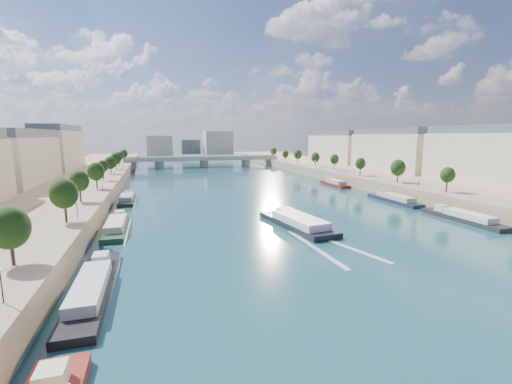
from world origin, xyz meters
TOP-DOWN VIEW (x-y plane):
  - ground at (0.00, 100.00)m, footprint 700.00×700.00m
  - quay_left at (-72.00, 100.00)m, footprint 44.00×520.00m
  - quay_right at (72.00, 100.00)m, footprint 44.00×520.00m
  - pave_left at (-57.00, 100.00)m, footprint 14.00×520.00m
  - pave_right at (57.00, 100.00)m, footprint 14.00×520.00m
  - trees_left at (-55.00, 102.00)m, footprint 4.80×268.80m
  - trees_right at (55.00, 110.00)m, footprint 4.80×268.80m
  - lamps_left at (-52.50, 90.00)m, footprint 0.36×200.36m
  - lamps_right at (52.50, 105.00)m, footprint 0.36×200.36m
  - buildings_right at (85.00, 112.00)m, footprint 16.00×226.00m
  - skyline at (3.19, 319.52)m, footprint 79.00×42.00m
  - bridge at (0.00, 242.54)m, footprint 112.00×12.00m
  - tour_barge at (-0.90, 67.58)m, footprint 11.83×28.67m
  - wake at (-0.90, 50.98)m, footprint 11.26×26.02m
  - moored_barges_left at (-45.50, 43.19)m, footprint 5.00×163.96m
  - moored_barges_right at (45.50, 57.30)m, footprint 5.00×160.93m

SIDE VIEW (x-z plane):
  - ground at x=0.00m, z-range 0.00..0.00m
  - wake at x=-0.90m, z-range 0.00..0.04m
  - moored_barges_left at x=-45.50m, z-range -0.96..2.64m
  - moored_barges_right at x=45.50m, z-range -0.96..2.64m
  - tour_barge at x=-0.90m, z-range -0.84..2.94m
  - quay_left at x=-72.00m, z-range 0.00..5.00m
  - quay_right at x=72.00m, z-range 0.00..5.00m
  - pave_left at x=-57.00m, z-range 5.00..5.10m
  - pave_right at x=57.00m, z-range 5.00..5.10m
  - bridge at x=0.00m, z-range 1.01..9.16m
  - lamps_left at x=-52.50m, z-range 5.64..9.92m
  - lamps_right at x=52.50m, z-range 5.64..9.92m
  - trees_left at x=-55.00m, z-range 6.35..14.61m
  - trees_right at x=55.00m, z-range 6.35..14.61m
  - skyline at x=3.19m, z-range 3.66..25.66m
  - buildings_right at x=85.00m, z-range 4.85..28.05m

